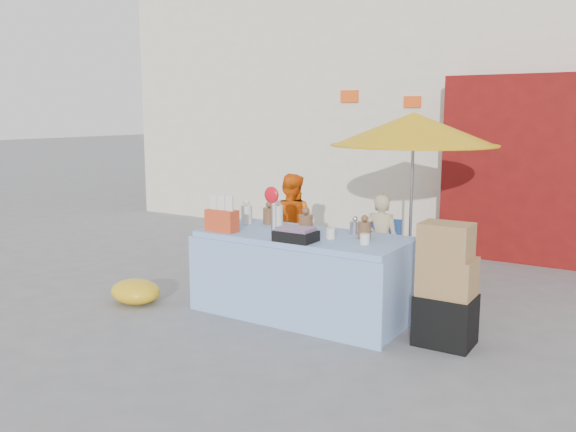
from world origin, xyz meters
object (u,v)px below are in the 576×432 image
Objects in this scene: market_table at (303,273)px; chair_right at (375,271)px; umbrella at (414,130)px; box_stack at (446,289)px; chair_left at (285,258)px; vendor_beige at (381,242)px; vendor_orange at (291,225)px.

market_table is 2.62× the size of chair_right.
umbrella is 1.86× the size of box_stack.
umbrella reaches higher than chair_left.
vendor_beige is at bearing -153.43° from umbrella.
umbrella is (0.30, 0.15, 1.31)m from vendor_beige.
vendor_orange is (-0.92, 1.25, 0.22)m from market_table.
market_table is at bearing -114.17° from umbrella.
chair_right is at bearing -136.73° from umbrella.
chair_left is at bearing 172.59° from chair_right.
umbrella is at bearing 35.86° from chair_right.
box_stack is (0.90, -1.44, -1.37)m from umbrella.
vendor_orange is at bearing -174.47° from umbrella.
umbrella reaches higher than box_stack.
chair_right is at bearing -7.41° from chair_left.
box_stack reaches higher than chair_right.
umbrella reaches higher than vendor_beige.
box_stack is (1.20, -1.16, 0.26)m from chair_right.
vendor_orange is 1.25m from vendor_beige.
vendor_orange is 1.14× the size of vendor_beige.
vendor_orange is 1.98m from umbrella.
chair_left is 0.64× the size of vendor_orange.
vendor_beige is (0.00, 0.13, 0.32)m from chair_right.
chair_left is at bearing -1.28° from vendor_beige.
market_table is 1.46m from chair_left.
vendor_orange is at bearing 166.45° from chair_right.
chair_right is at bearing 81.72° from vendor_beige.
market_table is at bearing 178.32° from box_stack.
chair_right is 0.73× the size of vendor_beige.
chair_left is at bearing 130.14° from market_table.
chair_left is 2.27m from umbrella.
chair_right is 0.64× the size of vendor_orange.
chair_right is at bearing 74.11° from market_table.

